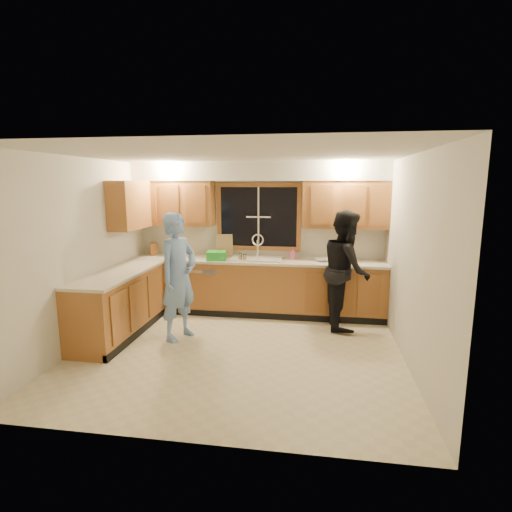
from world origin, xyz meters
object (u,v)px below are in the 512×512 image
(man, at_px, (178,277))
(bowl, at_px, (322,260))
(woman, at_px, (346,270))
(knife_block, at_px, (154,249))
(soap_bottle, at_px, (293,253))
(dishwasher, at_px, (207,287))
(stove, at_px, (98,317))
(sink, at_px, (256,263))
(dish_crate, at_px, (217,255))

(man, xyz_separation_m, bowl, (1.98, 1.25, 0.06))
(woman, xyz_separation_m, knife_block, (-3.26, 0.55, 0.14))
(knife_block, xyz_separation_m, soap_bottle, (2.43, 0.03, -0.01))
(dishwasher, height_order, knife_block, knife_block)
(dishwasher, xyz_separation_m, stove, (-0.95, -1.81, 0.04))
(sink, relative_size, man, 0.48)
(man, height_order, woman, woman)
(dishwasher, bearing_deg, soap_bottle, 6.10)
(man, bearing_deg, sink, -12.73)
(woman, bearing_deg, sink, 69.49)
(dish_crate, height_order, bowl, dish_crate)
(sink, bearing_deg, man, -125.29)
(woman, distance_m, dish_crate, 2.09)
(stove, relative_size, dish_crate, 2.92)
(dishwasher, relative_size, knife_block, 3.74)
(bowl, bearing_deg, soap_bottle, 163.05)
(bowl, bearing_deg, knife_block, 177.69)
(sink, xyz_separation_m, woman, (1.43, -0.44, 0.02))
(soap_bottle, xyz_separation_m, bowl, (0.49, -0.15, -0.07))
(stove, bearing_deg, bowl, 32.18)
(sink, xyz_separation_m, knife_block, (-1.83, 0.11, 0.16))
(man, bearing_deg, knife_block, 56.86)
(dishwasher, xyz_separation_m, man, (-0.04, -1.25, 0.48))
(dishwasher, bearing_deg, woman, -10.53)
(sink, relative_size, dishwasher, 1.05)
(woman, distance_m, bowl, 0.55)
(knife_block, height_order, soap_bottle, knife_block)
(knife_block, xyz_separation_m, bowl, (2.91, -0.12, -0.08))
(dish_crate, xyz_separation_m, soap_bottle, (1.23, 0.27, 0.02))
(man, distance_m, bowl, 2.34)
(stove, xyz_separation_m, woman, (3.23, 1.39, 0.44))
(dishwasher, relative_size, stove, 0.91)
(stove, height_order, bowl, bowl)
(woman, height_order, dish_crate, woman)
(soap_bottle, bearing_deg, stove, -140.68)
(sink, height_order, woman, woman)
(knife_block, bearing_deg, sink, -39.94)
(dishwasher, height_order, soap_bottle, soap_bottle)
(sink, bearing_deg, bowl, -0.43)
(man, relative_size, knife_block, 8.09)
(sink, distance_m, woman, 1.50)
(stove, bearing_deg, man, 31.82)
(bowl, bearing_deg, woman, -51.30)
(sink, xyz_separation_m, stove, (-1.80, -1.82, -0.41))
(stove, height_order, woman, woman)
(dishwasher, relative_size, bowl, 3.70)
(sink, bearing_deg, soap_bottle, 13.17)
(woman, relative_size, bowl, 8.02)
(stove, distance_m, dish_crate, 2.12)
(stove, xyz_separation_m, knife_block, (-0.03, 1.93, 0.58))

